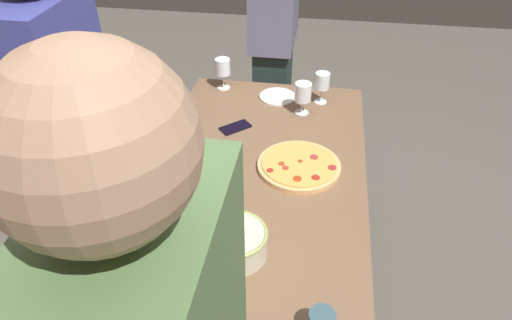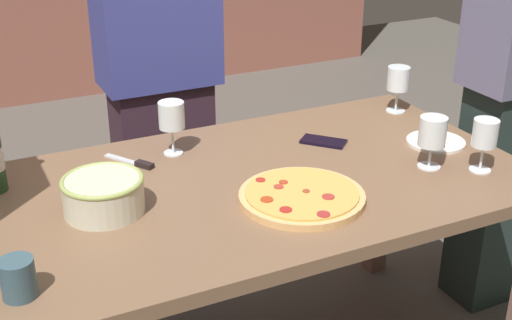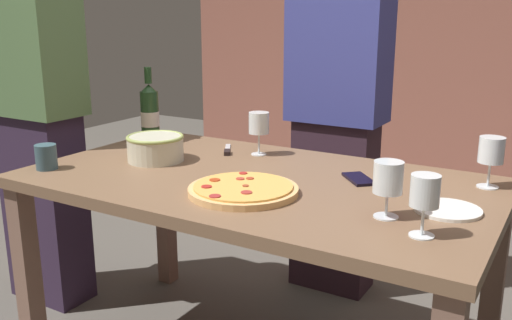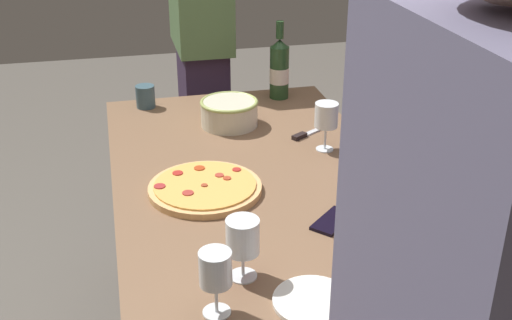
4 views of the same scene
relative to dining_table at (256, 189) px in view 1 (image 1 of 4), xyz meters
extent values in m
plane|color=#58534C|center=(0.00, 0.00, -0.66)|extent=(8.00, 8.00, 0.00)
cube|color=brown|center=(0.00, 0.00, 0.07)|extent=(1.60, 0.90, 0.04)
cube|color=#7F5C4D|center=(0.74, -0.40, -0.30)|extent=(0.07, 0.07, 0.71)
cube|color=#7F5C4D|center=(0.74, 0.40, -0.30)|extent=(0.07, 0.07, 0.71)
cylinder|color=#E5AD6C|center=(0.06, -0.17, 0.10)|extent=(0.35, 0.35, 0.02)
cylinder|color=#E9A84E|center=(0.06, -0.17, 0.12)|extent=(0.31, 0.31, 0.01)
cylinder|color=#A83B22|center=(0.04, -0.10, 0.12)|extent=(0.03, 0.03, 0.00)
cylinder|color=#A42C2B|center=(0.04, -0.31, 0.12)|extent=(0.03, 0.03, 0.00)
cylinder|color=#AB261F|center=(-0.03, -0.25, 0.12)|extent=(0.03, 0.03, 0.00)
cylinder|color=#AF3A17|center=(-0.05, -0.17, 0.12)|extent=(0.03, 0.03, 0.00)
cylinder|color=#9D3F25|center=(0.07, -0.18, 0.12)|extent=(0.02, 0.02, 0.00)
cylinder|color=#AC3A2C|center=(0.01, -0.12, 0.12)|extent=(0.03, 0.03, 0.00)
cylinder|color=#AA2821|center=(-0.01, -0.06, 0.12)|extent=(0.03, 0.03, 0.00)
cylinder|color=#A7342C|center=(0.10, -0.23, 0.12)|extent=(0.03, 0.03, 0.00)
cylinder|color=beige|center=(-0.45, 0.00, 0.14)|extent=(0.21, 0.21, 0.10)
torus|color=#A2B35E|center=(-0.45, 0.00, 0.19)|extent=(0.22, 0.22, 0.01)
cylinder|color=#224321|center=(-0.70, 0.26, 0.20)|extent=(0.08, 0.08, 0.22)
cone|color=#224321|center=(-0.70, 0.26, 0.32)|extent=(0.08, 0.08, 0.04)
cylinder|color=#224321|center=(-0.70, 0.26, 0.38)|extent=(0.03, 0.03, 0.07)
cylinder|color=silver|center=(-0.70, 0.26, 0.19)|extent=(0.08, 0.08, 0.07)
cylinder|color=white|center=(-0.15, 0.28, 0.09)|extent=(0.06, 0.06, 0.00)
cylinder|color=white|center=(-0.15, 0.28, 0.14)|extent=(0.01, 0.01, 0.08)
cylinder|color=white|center=(-0.15, 0.28, 0.22)|extent=(0.08, 0.08, 0.08)
cylinder|color=maroon|center=(-0.15, 0.28, 0.20)|extent=(0.07, 0.07, 0.05)
cylinder|color=white|center=(0.63, -0.24, 0.09)|extent=(0.06, 0.06, 0.00)
cylinder|color=white|center=(0.63, -0.24, 0.14)|extent=(0.01, 0.01, 0.08)
cylinder|color=white|center=(0.63, -0.24, 0.21)|extent=(0.07, 0.07, 0.08)
cylinder|color=maroon|center=(0.63, -0.24, 0.19)|extent=(0.06, 0.06, 0.03)
cylinder|color=white|center=(0.51, -0.15, 0.09)|extent=(0.07, 0.07, 0.00)
cylinder|color=white|center=(0.51, -0.15, 0.13)|extent=(0.01, 0.01, 0.07)
cylinder|color=white|center=(0.51, -0.15, 0.21)|extent=(0.08, 0.08, 0.09)
cylinder|color=maroon|center=(0.51, -0.15, 0.18)|extent=(0.07, 0.07, 0.02)
cylinder|color=white|center=(0.71, 0.29, 0.09)|extent=(0.07, 0.07, 0.00)
cylinder|color=white|center=(0.71, 0.29, 0.14)|extent=(0.01, 0.01, 0.08)
cylinder|color=white|center=(0.71, 0.29, 0.22)|extent=(0.08, 0.08, 0.08)
cylinder|color=white|center=(0.64, -0.01, 0.10)|extent=(0.19, 0.19, 0.01)
cube|color=black|center=(0.32, 0.15, 0.10)|extent=(0.15, 0.15, 0.01)
cube|color=silver|center=(-0.31, 0.30, 0.10)|extent=(0.09, 0.13, 0.01)
cube|color=black|center=(-0.27, 0.22, 0.10)|extent=(0.05, 0.06, 0.02)
cube|color=#23312D|center=(1.09, 0.06, -0.22)|extent=(0.39, 0.20, 0.87)
sphere|color=tan|center=(-1.12, 0.00, 0.99)|extent=(0.24, 0.24, 0.24)
cube|color=#35212D|center=(-0.03, 0.77, -0.25)|extent=(0.37, 0.20, 0.82)
cube|color=#3A4090|center=(-0.03, 0.77, 0.47)|extent=(0.43, 0.24, 0.61)
camera|label=1|loc=(-1.48, -0.23, 1.27)|focal=32.39mm
camera|label=2|loc=(-0.79, -1.64, 0.99)|focal=48.92mm
camera|label=3|loc=(0.95, -1.60, 0.64)|focal=39.48mm
camera|label=4|loc=(1.79, -0.41, 1.04)|focal=45.57mm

